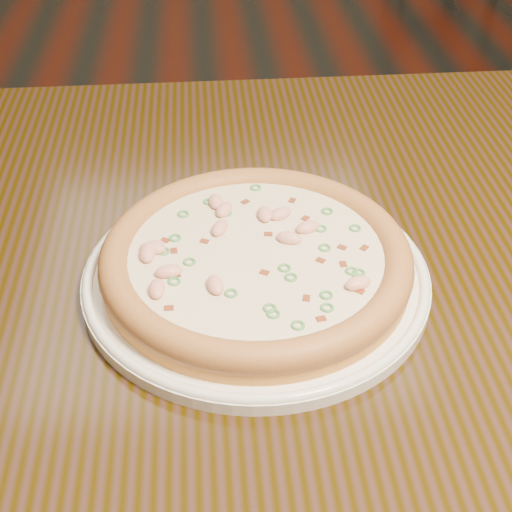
{
  "coord_description": "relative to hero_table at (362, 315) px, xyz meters",
  "views": [
    {
      "loc": [
        -0.02,
        -0.64,
        1.18
      ],
      "look_at": [
        0.02,
        -0.13,
        0.78
      ],
      "focal_mm": 50.0,
      "sensor_mm": 36.0,
      "label": 1
    }
  ],
  "objects": [
    {
      "name": "plate",
      "position": [
        -0.12,
        -0.05,
        0.11
      ],
      "size": [
        0.32,
        0.32,
        0.02
      ],
      "color": "white",
      "rests_on": "hero_table"
    },
    {
      "name": "hero_table",
      "position": [
        0.0,
        0.0,
        0.0
      ],
      "size": [
        1.2,
        0.8,
        0.75
      ],
      "color": "black",
      "rests_on": "ground"
    },
    {
      "name": "pizza",
      "position": [
        -0.12,
        -0.05,
        0.13
      ],
      "size": [
        0.29,
        0.29,
        0.03
      ],
      "color": "gold",
      "rests_on": "plate"
    }
  ]
}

